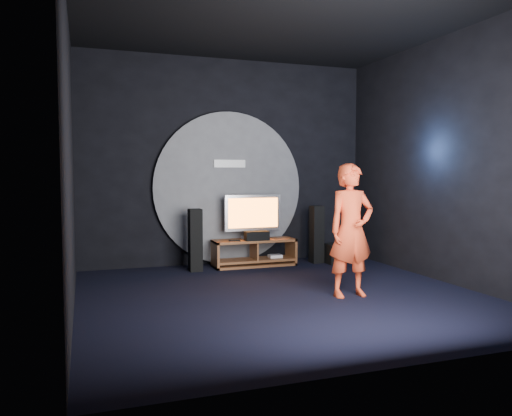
{
  "coord_description": "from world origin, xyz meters",
  "views": [
    {
      "loc": [
        -2.37,
        -5.81,
        1.56
      ],
      "look_at": [
        0.01,
        1.05,
        1.05
      ],
      "focal_mm": 35.0,
      "sensor_mm": 36.0,
      "label": 1
    }
  ],
  "objects": [
    {
      "name": "floor",
      "position": [
        0.0,
        0.0,
        0.0
      ],
      "size": [
        5.0,
        5.0,
        0.0
      ],
      "primitive_type": "plane",
      "color": "black",
      "rests_on": "ground"
    },
    {
      "name": "back_wall",
      "position": [
        0.0,
        2.5,
        1.75
      ],
      "size": [
        5.0,
        0.04,
        3.5
      ],
      "primitive_type": "cube",
      "color": "black",
      "rests_on": "ground"
    },
    {
      "name": "front_wall",
      "position": [
        0.0,
        -2.5,
        1.75
      ],
      "size": [
        5.0,
        0.04,
        3.5
      ],
      "primitive_type": "cube",
      "color": "black",
      "rests_on": "ground"
    },
    {
      "name": "left_wall",
      "position": [
        -2.5,
        0.0,
        1.75
      ],
      "size": [
        0.04,
        5.0,
        3.5
      ],
      "primitive_type": "cube",
      "color": "black",
      "rests_on": "ground"
    },
    {
      "name": "right_wall",
      "position": [
        2.5,
        0.0,
        1.75
      ],
      "size": [
        0.04,
        5.0,
        3.5
      ],
      "primitive_type": "cube",
      "color": "black",
      "rests_on": "ground"
    },
    {
      "name": "ceiling",
      "position": [
        0.0,
        0.0,
        3.5
      ],
      "size": [
        5.0,
        5.0,
        0.01
      ],
      "primitive_type": "cube",
      "color": "black",
      "rests_on": "back_wall"
    },
    {
      "name": "wall_disc_panel",
      "position": [
        0.0,
        2.44,
        1.3
      ],
      "size": [
        2.6,
        0.11,
        2.6
      ],
      "color": "#515156",
      "rests_on": "ground"
    },
    {
      "name": "media_console",
      "position": [
        0.33,
        2.05,
        0.19
      ],
      "size": [
        1.39,
        0.45,
        0.45
      ],
      "color": "brown",
      "rests_on": "ground"
    },
    {
      "name": "tv",
      "position": [
        0.32,
        2.12,
        0.86
      ],
      "size": [
        0.98,
        0.22,
        0.74
      ],
      "color": "#B2B2B9",
      "rests_on": "media_console"
    },
    {
      "name": "center_speaker",
      "position": [
        0.32,
        1.91,
        0.53
      ],
      "size": [
        0.4,
        0.15,
        0.15
      ],
      "primitive_type": "cube",
      "color": "black",
      "rests_on": "media_console"
    },
    {
      "name": "remote",
      "position": [
        -0.06,
        1.93,
        0.46
      ],
      "size": [
        0.18,
        0.05,
        0.02
      ],
      "primitive_type": "cube",
      "color": "black",
      "rests_on": "media_console"
    },
    {
      "name": "tower_speaker_left",
      "position": [
        -0.7,
        1.94,
        0.5
      ],
      "size": [
        0.2,
        0.22,
        0.99
      ],
      "primitive_type": "cube",
      "color": "black",
      "rests_on": "ground"
    },
    {
      "name": "tower_speaker_right",
      "position": [
        1.45,
        1.98,
        0.5
      ],
      "size": [
        0.2,
        0.22,
        0.99
      ],
      "primitive_type": "cube",
      "color": "black",
      "rests_on": "ground"
    },
    {
      "name": "subwoofer",
      "position": [
        1.72,
        1.81,
        0.17
      ],
      "size": [
        0.31,
        0.31,
        0.34
      ],
      "primitive_type": "cube",
      "color": "black",
      "rests_on": "ground"
    },
    {
      "name": "player",
      "position": [
        0.81,
        -0.31,
        0.84
      ],
      "size": [
        0.62,
        0.41,
        1.68
      ],
      "primitive_type": "imported",
      "rotation": [
        0.0,
        0.0,
        0.02
      ],
      "color": "red",
      "rests_on": "ground"
    }
  ]
}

